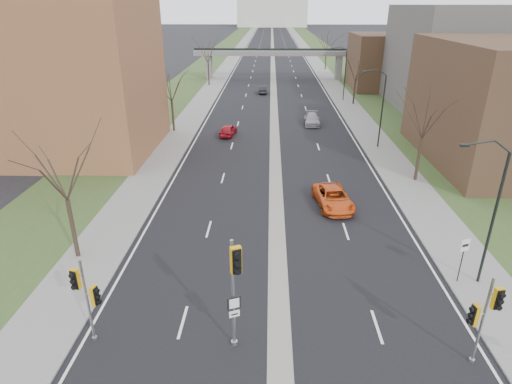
# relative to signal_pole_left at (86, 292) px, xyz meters

# --- Properties ---
(ground) EXTENTS (700.00, 700.00, 0.00)m
(ground) POSITION_rel_signal_pole_left_xyz_m (8.97, -0.43, -3.01)
(ground) COLOR black
(ground) RESTS_ON ground
(road_surface) EXTENTS (20.00, 600.00, 0.01)m
(road_surface) POSITION_rel_signal_pole_left_xyz_m (8.97, 149.57, -3.00)
(road_surface) COLOR black
(road_surface) RESTS_ON ground
(median_strip) EXTENTS (1.20, 600.00, 0.02)m
(median_strip) POSITION_rel_signal_pole_left_xyz_m (8.97, 149.57, -3.01)
(median_strip) COLOR gray
(median_strip) RESTS_ON ground
(sidewalk_right) EXTENTS (4.00, 600.00, 0.12)m
(sidewalk_right) POSITION_rel_signal_pole_left_xyz_m (20.97, 149.57, -2.95)
(sidewalk_right) COLOR gray
(sidewalk_right) RESTS_ON ground
(sidewalk_left) EXTENTS (4.00, 600.00, 0.12)m
(sidewalk_left) POSITION_rel_signal_pole_left_xyz_m (-3.03, 149.57, -2.95)
(sidewalk_left) COLOR gray
(sidewalk_left) RESTS_ON ground
(grass_verge_right) EXTENTS (8.00, 600.00, 0.10)m
(grass_verge_right) POSITION_rel_signal_pole_left_xyz_m (26.97, 149.57, -2.96)
(grass_verge_right) COLOR #263A1B
(grass_verge_right) RESTS_ON ground
(grass_verge_left) EXTENTS (8.00, 600.00, 0.10)m
(grass_verge_left) POSITION_rel_signal_pole_left_xyz_m (-9.03, 149.57, -2.96)
(grass_verge_left) COLOR #263A1B
(grass_verge_left) RESTS_ON ground
(apartment_building) EXTENTS (25.00, 16.00, 22.00)m
(apartment_building) POSITION_rel_signal_pole_left_xyz_m (-17.03, 29.57, 7.99)
(apartment_building) COLOR #955C3B
(apartment_building) RESTS_ON ground
(commercial_block_mid) EXTENTS (18.00, 22.00, 15.00)m
(commercial_block_mid) POSITION_rel_signal_pole_left_xyz_m (36.97, 51.57, 4.49)
(commercial_block_mid) COLOR #504D49
(commercial_block_mid) RESTS_ON ground
(commercial_block_far) EXTENTS (14.00, 14.00, 10.00)m
(commercial_block_far) POSITION_rel_signal_pole_left_xyz_m (30.97, 69.57, 1.99)
(commercial_block_far) COLOR #473121
(commercial_block_far) RESTS_ON ground
(pedestrian_bridge) EXTENTS (34.00, 3.00, 6.45)m
(pedestrian_bridge) POSITION_rel_signal_pole_left_xyz_m (8.97, 79.57, 1.84)
(pedestrian_bridge) COLOR slate
(pedestrian_bridge) RESTS_ON ground
(streetlight_near) EXTENTS (2.61, 0.20, 8.70)m
(streetlight_near) POSITION_rel_signal_pole_left_xyz_m (19.96, 5.57, 3.95)
(streetlight_near) COLOR black
(streetlight_near) RESTS_ON sidewalk_right
(streetlight_mid) EXTENTS (2.61, 0.20, 8.70)m
(streetlight_mid) POSITION_rel_signal_pole_left_xyz_m (19.96, 31.57, 3.95)
(streetlight_mid) COLOR black
(streetlight_mid) RESTS_ON sidewalk_right
(streetlight_far) EXTENTS (2.61, 0.20, 8.70)m
(streetlight_far) POSITION_rel_signal_pole_left_xyz_m (19.96, 57.57, 3.95)
(streetlight_far) COLOR black
(streetlight_far) RESTS_ON sidewalk_right
(tree_left_a) EXTENTS (7.20, 7.20, 9.40)m
(tree_left_a) POSITION_rel_signal_pole_left_xyz_m (-4.03, 7.57, 3.63)
(tree_left_a) COLOR #382B21
(tree_left_a) RESTS_ON sidewalk_left
(tree_left_b) EXTENTS (6.75, 6.75, 8.81)m
(tree_left_b) POSITION_rel_signal_pole_left_xyz_m (-4.03, 37.57, 3.22)
(tree_left_b) COLOR #382B21
(tree_left_b) RESTS_ON sidewalk_left
(tree_left_c) EXTENTS (7.65, 7.65, 9.99)m
(tree_left_c) POSITION_rel_signal_pole_left_xyz_m (-4.03, 71.57, 4.03)
(tree_left_c) COLOR #382B21
(tree_left_c) RESTS_ON sidewalk_left
(tree_right_a) EXTENTS (7.20, 7.20, 9.40)m
(tree_right_a) POSITION_rel_signal_pole_left_xyz_m (21.97, 21.57, 3.63)
(tree_right_a) COLOR #382B21
(tree_right_a) RESTS_ON sidewalk_right
(tree_right_b) EXTENTS (6.30, 6.30, 8.22)m
(tree_right_b) POSITION_rel_signal_pole_left_xyz_m (21.97, 54.57, 2.81)
(tree_right_b) COLOR #382B21
(tree_right_b) RESTS_ON sidewalk_right
(tree_right_c) EXTENTS (7.65, 7.65, 9.99)m
(tree_right_c) POSITION_rel_signal_pole_left_xyz_m (21.97, 94.57, 4.03)
(tree_right_c) COLOR #382B21
(tree_right_c) RESTS_ON sidewalk_right
(signal_pole_left) EXTENTS (0.98, 0.77, 4.60)m
(signal_pole_left) POSITION_rel_signal_pole_left_xyz_m (0.00, 0.00, 0.00)
(signal_pole_left) COLOR gray
(signal_pole_left) RESTS_ON ground
(signal_pole_median) EXTENTS (0.83, 0.97, 5.84)m
(signal_pole_median) POSITION_rel_signal_pole_left_xyz_m (6.90, -0.21, 1.06)
(signal_pole_median) COLOR gray
(signal_pole_median) RESTS_ON ground
(signal_pole_right) EXTENTS (0.96, 0.79, 4.66)m
(signal_pole_right) POSITION_rel_signal_pole_left_xyz_m (17.68, -0.83, 0.04)
(signal_pole_right) COLOR gray
(signal_pole_right) RESTS_ON ground
(speed_limit_sign) EXTENTS (0.58, 0.25, 2.84)m
(speed_limit_sign) POSITION_rel_signal_pole_left_xyz_m (19.57, 5.57, -0.94)
(speed_limit_sign) COLOR black
(speed_limit_sign) RESTS_ON sidewalk_right
(car_left_near) EXTENTS (2.20, 4.34, 1.42)m
(car_left_near) POSITION_rel_signal_pole_left_xyz_m (3.15, 35.95, -2.30)
(car_left_near) COLOR maroon
(car_left_near) RESTS_ON ground
(car_left_far) EXTENTS (1.55, 4.15, 1.35)m
(car_left_far) POSITION_rel_signal_pole_left_xyz_m (6.97, 63.53, -2.33)
(car_left_far) COLOR black
(car_left_far) RESTS_ON ground
(car_right_near) EXTENTS (3.21, 5.77, 1.53)m
(car_right_near) POSITION_rel_signal_pole_left_xyz_m (13.57, 15.80, -2.25)
(car_right_near) COLOR #D54E16
(car_right_near) RESTS_ON ground
(car_right_mid) EXTENTS (2.18, 5.04, 1.45)m
(car_right_mid) POSITION_rel_signal_pole_left_xyz_m (14.09, 41.69, -2.29)
(car_right_mid) COLOR gray
(car_right_mid) RESTS_ON ground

